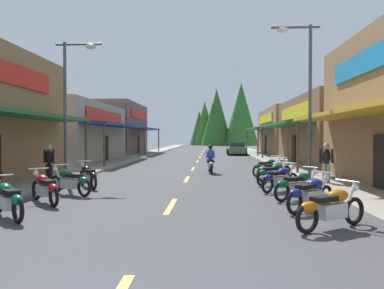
# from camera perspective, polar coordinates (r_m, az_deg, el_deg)

# --- Properties ---
(ground) EXTENTS (10.11, 96.49, 0.10)m
(ground) POSITION_cam_1_polar(r_m,az_deg,el_deg) (35.20, 1.28, -2.09)
(ground) COLOR #424244
(sidewalk_left) EXTENTS (2.23, 96.49, 0.12)m
(sidewalk_left) POSITION_cam_1_polar(r_m,az_deg,el_deg) (35.93, -8.61, -1.86)
(sidewalk_left) COLOR gray
(sidewalk_left) RESTS_ON ground
(sidewalk_right) EXTENTS (2.23, 96.49, 0.12)m
(sidewalk_right) POSITION_cam_1_polar(r_m,az_deg,el_deg) (35.52, 11.28, -1.90)
(sidewalk_right) COLOR gray
(sidewalk_right) RESTS_ON ground
(centerline_dashes) EXTENTS (0.16, 68.66, 0.01)m
(centerline_dashes) POSITION_cam_1_polar(r_m,az_deg,el_deg) (37.75, 1.41, -1.77)
(centerline_dashes) COLOR #E0C64C
(centerline_dashes) RESTS_ON ground
(storefront_left_middle) EXTENTS (10.07, 12.92, 4.63)m
(storefront_left_middle) POSITION_cam_1_polar(r_m,az_deg,el_deg) (30.78, -20.89, 1.77)
(storefront_left_middle) COLOR gray
(storefront_left_middle) RESTS_ON ground
(storefront_left_far) EXTENTS (9.84, 11.14, 5.81)m
(storefront_left_far) POSITION_cam_1_polar(r_m,az_deg,el_deg) (42.87, -13.69, 2.43)
(storefront_left_far) COLOR brown
(storefront_left_far) RESTS_ON ground
(storefront_right_middle) EXTENTS (10.45, 12.36, 4.90)m
(storefront_right_middle) POSITION_cam_1_polar(r_m,az_deg,el_deg) (28.95, 24.25, 2.04)
(storefront_right_middle) COLOR brown
(storefront_right_middle) RESTS_ON ground
(storefront_right_far) EXTENTS (8.80, 13.06, 5.16)m
(storefront_right_far) POSITION_cam_1_polar(r_m,az_deg,el_deg) (42.37, 16.26, 2.00)
(storefront_right_far) COLOR olive
(storefront_right_far) RESTS_ON ground
(streetlamp_left) EXTENTS (2.11, 0.30, 6.25)m
(streetlamp_left) POSITION_cam_1_polar(r_m,az_deg,el_deg) (17.24, -18.51, 8.06)
(streetlamp_left) COLOR #474C51
(streetlamp_left) RESTS_ON ground
(streetlamp_right) EXTENTS (2.11, 0.30, 6.87)m
(streetlamp_right) POSITION_cam_1_polar(r_m,az_deg,el_deg) (16.63, 17.24, 9.50)
(streetlamp_right) COLOR #474C51
(streetlamp_right) RESTS_ON ground
(motorcycle_parked_right_0) EXTENTS (1.85, 1.25, 1.04)m
(motorcycle_parked_right_0) POSITION_cam_1_polar(r_m,az_deg,el_deg) (8.43, 21.16, -9.22)
(motorcycle_parked_right_0) COLOR black
(motorcycle_parked_right_0) RESTS_ON ground
(motorcycle_parked_right_1) EXTENTS (1.64, 1.52, 1.04)m
(motorcycle_parked_right_1) POSITION_cam_1_polar(r_m,az_deg,el_deg) (10.26, 18.26, -7.32)
(motorcycle_parked_right_1) COLOR black
(motorcycle_parked_right_1) RESTS_ON ground
(motorcycle_parked_right_2) EXTENTS (1.82, 1.29, 1.04)m
(motorcycle_parked_right_2) POSITION_cam_1_polar(r_m,az_deg,el_deg) (11.93, 16.51, -6.11)
(motorcycle_parked_right_2) COLOR black
(motorcycle_parked_right_2) RESTS_ON ground
(motorcycle_parked_right_3) EXTENTS (1.64, 1.53, 1.04)m
(motorcycle_parked_right_3) POSITION_cam_1_polar(r_m,az_deg,el_deg) (13.58, 13.77, -5.20)
(motorcycle_parked_right_3) COLOR black
(motorcycle_parked_right_3) RESTS_ON ground
(motorcycle_parked_right_4) EXTENTS (1.66, 1.50, 1.04)m
(motorcycle_parked_right_4) POSITION_cam_1_polar(r_m,az_deg,el_deg) (15.35, 12.81, -4.45)
(motorcycle_parked_right_4) COLOR black
(motorcycle_parked_right_4) RESTS_ON ground
(motorcycle_parked_right_5) EXTENTS (1.84, 1.27, 1.04)m
(motorcycle_parked_right_5) POSITION_cam_1_polar(r_m,az_deg,el_deg) (16.96, 12.89, -3.91)
(motorcycle_parked_right_5) COLOR black
(motorcycle_parked_right_5) RESTS_ON ground
(motorcycle_parked_right_6) EXTENTS (1.77, 1.36, 1.04)m
(motorcycle_parked_right_6) POSITION_cam_1_polar(r_m,az_deg,el_deg) (18.49, 11.94, -3.48)
(motorcycle_parked_right_6) COLOR black
(motorcycle_parked_right_6) RESTS_ON ground
(motorcycle_parked_left_0) EXTENTS (1.64, 1.52, 1.04)m
(motorcycle_parked_left_0) POSITION_cam_1_polar(r_m,az_deg,el_deg) (9.97, -27.21, -7.65)
(motorcycle_parked_left_0) COLOR black
(motorcycle_parked_left_0) RESTS_ON ground
(motorcycle_parked_left_1) EXTENTS (1.57, 1.60, 1.04)m
(motorcycle_parked_left_1) POSITION_cam_1_polar(r_m,az_deg,el_deg) (11.68, -22.31, -6.31)
(motorcycle_parked_left_1) COLOR black
(motorcycle_parked_left_1) RESTS_ON ground
(motorcycle_parked_left_2) EXTENTS (1.90, 1.16, 1.04)m
(motorcycle_parked_left_2) POSITION_cam_1_polar(r_m,az_deg,el_deg) (13.06, -18.77, -5.49)
(motorcycle_parked_left_2) COLOR black
(motorcycle_parked_left_2) RESTS_ON ground
(motorcycle_parked_left_3) EXTENTS (1.33, 1.80, 1.04)m
(motorcycle_parked_left_3) POSITION_cam_1_polar(r_m,az_deg,el_deg) (14.72, -16.18, -4.71)
(motorcycle_parked_left_3) COLOR black
(motorcycle_parked_left_3) RESTS_ON ground
(rider_cruising_lead) EXTENTS (0.61, 2.14, 1.57)m
(rider_cruising_lead) POSITION_cam_1_polar(r_m,az_deg,el_deg) (19.65, 2.93, -2.69)
(rider_cruising_lead) COLOR black
(rider_cruising_lead) RESTS_ON ground
(pedestrian_by_shop) EXTENTS (0.57, 0.26, 1.74)m
(pedestrian_by_shop) POSITION_cam_1_polar(r_m,az_deg,el_deg) (15.69, 20.51, -2.45)
(pedestrian_by_shop) COLOR #B2A599
(pedestrian_by_shop) RESTS_ON ground
(pedestrian_browsing) EXTENTS (0.54, 0.37, 1.68)m
(pedestrian_browsing) POSITION_cam_1_polar(r_m,az_deg,el_deg) (16.41, -21.73, -2.44)
(pedestrian_browsing) COLOR black
(pedestrian_browsing) RESTS_ON ground
(pedestrian_waiting) EXTENTS (0.44, 0.44, 1.68)m
(pedestrian_waiting) POSITION_cam_1_polar(r_m,az_deg,el_deg) (19.35, 20.60, -1.89)
(pedestrian_waiting) COLOR #3F593F
(pedestrian_waiting) RESTS_ON ground
(parked_car_curbside) EXTENTS (2.09, 4.31, 1.40)m
(parked_car_curbside) POSITION_cam_1_polar(r_m,az_deg,el_deg) (39.72, 7.06, -0.65)
(parked_car_curbside) COLOR #4C723F
(parked_car_curbside) RESTS_ON ground
(treeline_backdrop) EXTENTS (15.63, 12.43, 13.97)m
(treeline_backdrop) POSITION_cam_1_polar(r_m,az_deg,el_deg) (82.18, 4.75, 4.00)
(treeline_backdrop) COLOR #2A5623
(treeline_backdrop) RESTS_ON ground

